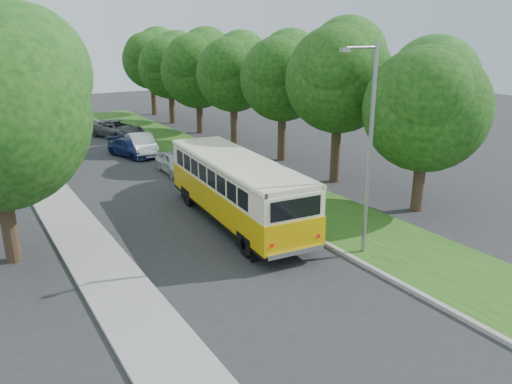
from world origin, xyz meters
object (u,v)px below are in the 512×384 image
lamppost_near (368,146)px  lamppost_far (31,109)px  car_white (142,144)px  car_blue (131,148)px  car_grey (118,129)px  vintage_bus (237,191)px  car_silver (176,163)px

lamppost_near → lamppost_far: lamppost_near is taller
lamppost_near → car_white: bearing=94.3°
lamppost_far → car_white: bearing=19.5°
car_blue → car_grey: bearing=64.3°
lamppost_near → vintage_bus: 6.69m
car_silver → car_blue: car_silver is taller
vintage_bus → car_white: size_ratio=2.33×
lamppost_far → car_white: size_ratio=1.67×
lamppost_far → car_white: lamppost_far is taller
lamppost_near → car_silver: lamppost_near is taller
lamppost_far → car_silver: (7.43, -3.41, -3.45)m
car_white → car_grey: bearing=94.1°
car_white → car_grey: car_white is taller
lamppost_near → car_silver: size_ratio=2.03×
vintage_bus → car_grey: bearing=91.6°
lamppost_far → car_grey: size_ratio=1.42×
car_white → car_blue: 0.85m
lamppost_far → vintage_bus: size_ratio=0.72×
lamppost_near → lamppost_far: size_ratio=1.07×
car_white → car_grey: 7.01m
car_silver → car_blue: bearing=100.9°
lamppost_near → car_grey: (-1.21, 28.09, -3.64)m
lamppost_near → car_silver: bearing=95.6°
lamppost_near → lamppost_far: 20.53m
lamppost_far → car_blue: lamppost_far is taller
lamppost_near → car_blue: (-2.40, 20.93, -3.75)m
lamppost_near → car_blue: lamppost_near is taller
lamppost_far → vintage_bus: lamppost_far is taller
lamppost_far → car_blue: bearing=20.5°
car_silver → car_blue: size_ratio=0.92×
vintage_bus → car_white: (0.89, 15.54, -0.81)m
car_white → car_silver: bearing=-81.9°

